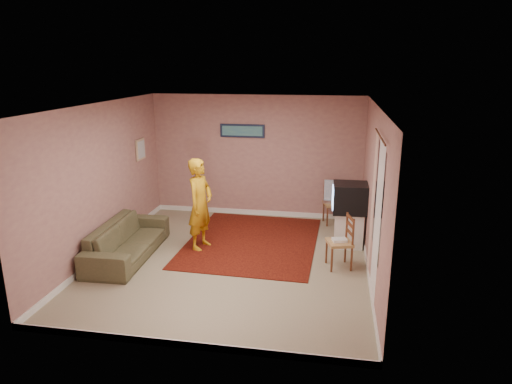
% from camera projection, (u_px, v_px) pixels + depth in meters
% --- Properties ---
extents(ground, '(5.00, 5.00, 0.00)m').
position_uv_depth(ground, '(232.00, 261.00, 7.71)').
color(ground, gray).
rests_on(ground, ground).
extents(wall_back, '(4.50, 0.02, 2.60)m').
position_uv_depth(wall_back, '(257.00, 157.00, 9.73)').
color(wall_back, tan).
rests_on(wall_back, ground).
extents(wall_front, '(4.50, 0.02, 2.60)m').
position_uv_depth(wall_front, '(179.00, 246.00, 4.99)').
color(wall_front, tan).
rests_on(wall_front, ground).
extents(wall_left, '(0.02, 5.00, 2.60)m').
position_uv_depth(wall_left, '(101.00, 181.00, 7.73)').
color(wall_left, tan).
rests_on(wall_left, ground).
extents(wall_right, '(0.02, 5.00, 2.60)m').
position_uv_depth(wall_right, '(373.00, 193.00, 6.99)').
color(wall_right, tan).
rests_on(wall_right, ground).
extents(ceiling, '(4.50, 5.00, 0.02)m').
position_uv_depth(ceiling, '(229.00, 105.00, 7.00)').
color(ceiling, silver).
rests_on(ceiling, wall_back).
extents(baseboard_back, '(4.50, 0.02, 0.10)m').
position_uv_depth(baseboard_back, '(256.00, 212.00, 10.06)').
color(baseboard_back, white).
rests_on(baseboard_back, ground).
extents(baseboard_front, '(4.50, 0.02, 0.10)m').
position_uv_depth(baseboard_front, '(185.00, 345.00, 5.34)').
color(baseboard_front, white).
rests_on(baseboard_front, ground).
extents(baseboard_left, '(0.02, 5.00, 0.10)m').
position_uv_depth(baseboard_left, '(108.00, 249.00, 8.07)').
color(baseboard_left, white).
rests_on(baseboard_left, ground).
extents(baseboard_right, '(0.02, 5.00, 0.10)m').
position_uv_depth(baseboard_right, '(367.00, 268.00, 7.33)').
color(baseboard_right, white).
rests_on(baseboard_right, ground).
extents(window, '(0.01, 1.10, 1.50)m').
position_uv_depth(window, '(379.00, 201.00, 6.10)').
color(window, black).
rests_on(window, wall_right).
extents(curtain_sheer, '(0.01, 0.75, 2.10)m').
position_uv_depth(curtain_sheer, '(377.00, 219.00, 6.01)').
color(curtain_sheer, white).
rests_on(curtain_sheer, wall_right).
extents(curtain_floral, '(0.01, 0.35, 2.10)m').
position_uv_depth(curtain_floral, '(372.00, 203.00, 6.68)').
color(curtain_floral, white).
rests_on(curtain_floral, wall_right).
extents(curtain_rod, '(0.02, 1.40, 0.02)m').
position_uv_depth(curtain_rod, '(380.00, 136.00, 5.87)').
color(curtain_rod, brown).
rests_on(curtain_rod, wall_right).
extents(picture_back, '(0.95, 0.04, 0.28)m').
position_uv_depth(picture_back, '(242.00, 131.00, 9.60)').
color(picture_back, '#131B35').
rests_on(picture_back, wall_back).
extents(picture_left, '(0.04, 0.38, 0.42)m').
position_uv_depth(picture_left, '(141.00, 149.00, 9.17)').
color(picture_left, '#C8AD89').
rests_on(picture_left, wall_left).
extents(area_rug, '(2.44, 3.01, 0.02)m').
position_uv_depth(area_rug, '(252.00, 242.00, 8.53)').
color(area_rug, black).
rests_on(area_rug, ground).
extents(tv_cabinet, '(0.51, 0.46, 0.65)m').
position_uv_depth(tv_cabinet, '(348.00, 229.00, 8.29)').
color(tv_cabinet, white).
rests_on(tv_cabinet, ground).
extents(crt_tv, '(0.63, 0.57, 0.53)m').
position_uv_depth(crt_tv, '(350.00, 198.00, 8.13)').
color(crt_tv, black).
rests_on(crt_tv, tv_cabinet).
extents(chair_a, '(0.48, 0.47, 0.48)m').
position_uv_depth(chair_a, '(334.00, 199.00, 9.38)').
color(chair_a, tan).
rests_on(chair_a, ground).
extents(dvd_player, '(0.44, 0.38, 0.06)m').
position_uv_depth(dvd_player, '(334.00, 201.00, 9.39)').
color(dvd_player, '#A2A3A7').
rests_on(dvd_player, chair_a).
extents(blue_throw, '(0.42, 0.05, 0.44)m').
position_uv_depth(blue_throw, '(335.00, 191.00, 9.33)').
color(blue_throw, '#7FA9D0').
rests_on(blue_throw, chair_a).
extents(chair_b, '(0.47, 0.49, 0.48)m').
position_uv_depth(chair_b, '(340.00, 236.00, 7.34)').
color(chair_b, tan).
rests_on(chair_b, ground).
extents(game_console, '(0.26, 0.22, 0.05)m').
position_uv_depth(game_console, '(340.00, 240.00, 7.36)').
color(game_console, white).
rests_on(game_console, chair_b).
extents(sofa, '(0.87, 2.09, 0.60)m').
position_uv_depth(sofa, '(127.00, 240.00, 7.81)').
color(sofa, brown).
rests_on(sofa, ground).
extents(person, '(0.53, 0.68, 1.64)m').
position_uv_depth(person, '(200.00, 204.00, 8.06)').
color(person, '#C48A12').
rests_on(person, ground).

